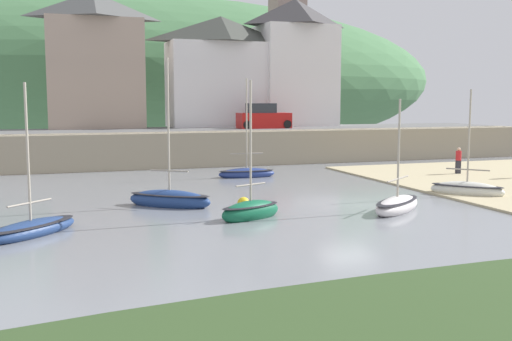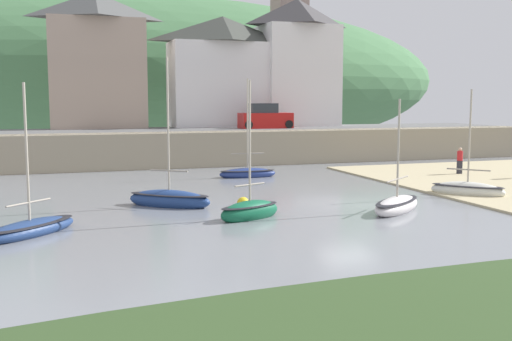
# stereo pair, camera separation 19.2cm
# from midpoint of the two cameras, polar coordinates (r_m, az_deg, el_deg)

# --- Properties ---
(quay_seawall) EXTENTS (48.00, 9.40, 2.40)m
(quay_seawall) POSITION_cam_midpoint_polar(r_m,az_deg,el_deg) (43.63, -2.05, 2.38)
(quay_seawall) COLOR gray
(quay_seawall) RESTS_ON ground
(hillside_backdrop) EXTENTS (80.00, 44.00, 20.52)m
(hillside_backdrop) POSITION_cam_midpoint_polar(r_m,az_deg,el_deg) (80.23, -10.64, 8.41)
(hillside_backdrop) COLOR #467649
(hillside_backdrop) RESTS_ON ground
(waterfront_building_left) EXTENTS (7.54, 4.47, 10.49)m
(waterfront_building_left) POSITION_cam_midpoint_polar(r_m,az_deg,el_deg) (49.57, -15.05, 10.06)
(waterfront_building_left) COLOR tan
(waterfront_building_left) RESTS_ON ground
(waterfront_building_centre) EXTENTS (9.09, 4.36, 9.07)m
(waterfront_building_centre) POSITION_cam_midpoint_polar(r_m,az_deg,el_deg) (51.26, -3.41, 9.35)
(waterfront_building_centre) COLOR silver
(waterfront_building_centre) RESTS_ON ground
(waterfront_building_right) EXTENTS (6.69, 5.23, 10.84)m
(waterfront_building_right) POSITION_cam_midpoint_polar(r_m,az_deg,el_deg) (53.46, 3.60, 10.20)
(waterfront_building_right) COLOR silver
(waterfront_building_right) RESTS_ON ground
(church_with_spire) EXTENTS (3.00, 3.00, 16.13)m
(church_with_spire) POSITION_cam_midpoint_polar(r_m,az_deg,el_deg) (57.71, 2.86, 12.72)
(church_with_spire) COLOR gray
(church_with_spire) RESTS_ON ground
(fishing_boat_green) EXTENTS (3.52, 1.26, 6.05)m
(fishing_boat_green) POSITION_cam_midpoint_polar(r_m,az_deg,el_deg) (36.42, -1.03, -0.20)
(fishing_boat_green) COLOR navy
(fishing_boat_green) RESTS_ON ground
(dinghy_open_wooden) EXTENTS (3.66, 3.63, 5.37)m
(dinghy_open_wooden) POSITION_cam_midpoint_polar(r_m,az_deg,el_deg) (22.32, -20.65, -5.12)
(dinghy_open_wooden) COLOR navy
(dinghy_open_wooden) RESTS_ON ground
(sailboat_tall_mast) EXTENTS (3.75, 3.23, 6.63)m
(sailboat_tall_mast) POSITION_cam_midpoint_polar(r_m,az_deg,el_deg) (26.75, -8.34, -2.67)
(sailboat_tall_mast) COLOR navy
(sailboat_tall_mast) RESTS_ON ground
(motorboat_with_cabin) EXTENTS (2.97, 2.01, 5.59)m
(motorboat_with_cabin) POSITION_cam_midpoint_polar(r_m,az_deg,el_deg) (23.78, -0.73, -3.78)
(motorboat_with_cabin) COLOR #135D3C
(motorboat_with_cabin) RESTS_ON ground
(sailboat_blue_trim) EXTENTS (3.69, 3.24, 4.85)m
(sailboat_blue_trim) POSITION_cam_midpoint_polar(r_m,az_deg,el_deg) (25.98, 12.94, -3.16)
(sailboat_blue_trim) COLOR silver
(sailboat_blue_trim) RESTS_ON ground
(rowboat_small_beached) EXTENTS (3.14, 3.34, 5.33)m
(rowboat_small_beached) POSITION_cam_midpoint_polar(r_m,az_deg,el_deg) (31.08, 19.07, -1.70)
(rowboat_small_beached) COLOR silver
(rowboat_small_beached) RESTS_ON ground
(parked_car_near_slipway) EXTENTS (4.11, 1.82, 1.95)m
(parked_car_near_slipway) POSITION_cam_midpoint_polar(r_m,az_deg,el_deg) (47.57, 0.57, 4.97)
(parked_car_near_slipway) COLOR #B21715
(parked_car_near_slipway) RESTS_ON ground
(person_near_water) EXTENTS (0.34, 0.34, 1.62)m
(person_near_water) POSITION_cam_midpoint_polar(r_m,az_deg,el_deg) (39.25, 18.38, 1.01)
(person_near_water) COLOR #282833
(person_near_water) RESTS_ON ground
(mooring_buoy) EXTENTS (0.53, 0.53, 0.53)m
(mooring_buoy) POSITION_cam_midpoint_polar(r_m,az_deg,el_deg) (26.40, -1.40, -3.08)
(mooring_buoy) COLOR yellow
(mooring_buoy) RESTS_ON ground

